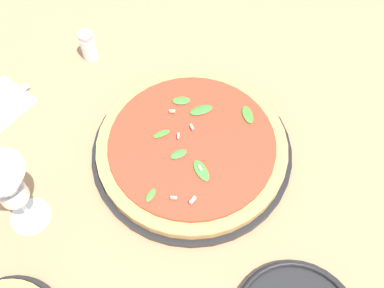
# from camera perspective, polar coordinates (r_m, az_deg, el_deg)

# --- Properties ---
(ground_plane) EXTENTS (6.00, 6.00, 0.00)m
(ground_plane) POSITION_cam_1_polar(r_m,az_deg,el_deg) (0.85, 0.22, 1.05)
(ground_plane) COLOR #9E7A56
(pizza_arugula_main) EXTENTS (0.37, 0.37, 0.05)m
(pizza_arugula_main) POSITION_cam_1_polar(r_m,az_deg,el_deg) (0.82, 0.00, -0.47)
(pizza_arugula_main) COLOR black
(pizza_arugula_main) RESTS_ON ground_plane
(wine_glass) EXTENTS (0.08, 0.08, 0.16)m
(wine_glass) POSITION_cam_1_polar(r_m,az_deg,el_deg) (0.73, -22.33, -5.10)
(wine_glass) COLOR white
(wine_glass) RESTS_ON ground_plane
(shaker_pepper) EXTENTS (0.03, 0.03, 0.07)m
(shaker_pepper) POSITION_cam_1_polar(r_m,az_deg,el_deg) (0.97, -13.03, 12.04)
(shaker_pepper) COLOR silver
(shaker_pepper) RESTS_ON ground_plane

